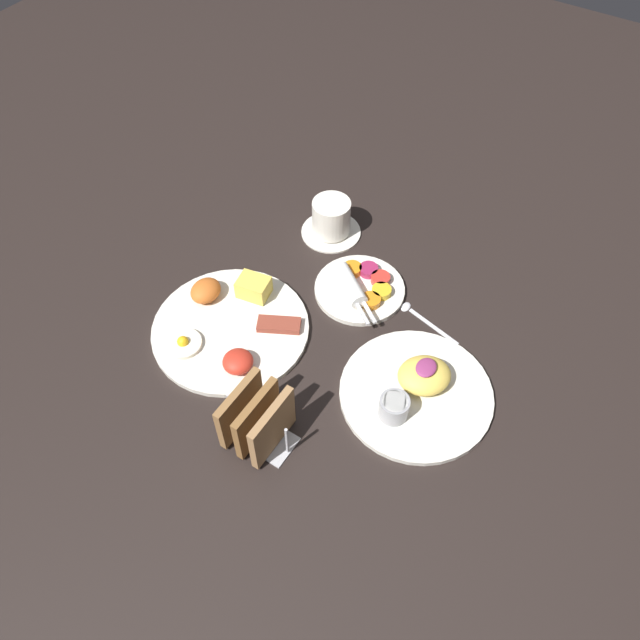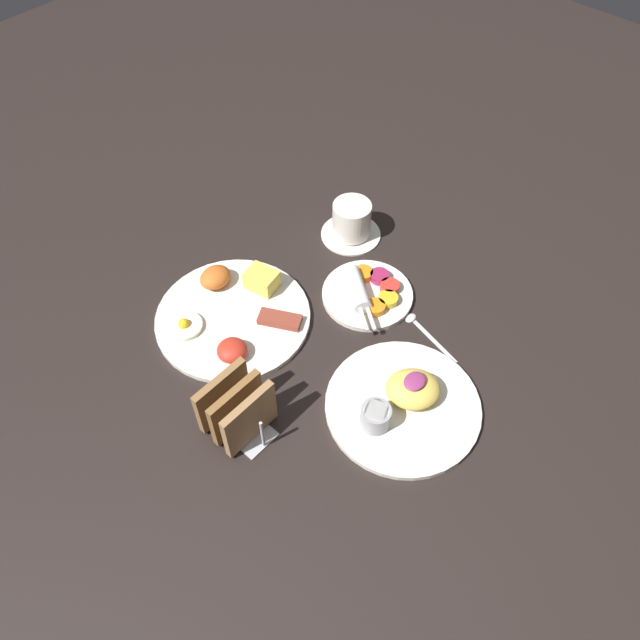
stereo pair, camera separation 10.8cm
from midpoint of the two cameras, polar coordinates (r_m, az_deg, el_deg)
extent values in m
plane|color=black|center=(1.06, -1.99, -4.93)|extent=(3.00, 3.00, 0.00)
cylinder|color=silver|center=(1.12, -10.93, -0.97)|extent=(0.28, 0.28, 0.01)
cube|color=#E5C64C|center=(1.15, -8.79, 2.81)|extent=(0.05, 0.06, 0.04)
ellipsoid|color=#C66023|center=(1.16, -13.06, 2.47)|extent=(0.06, 0.05, 0.03)
cylinder|color=#F4EACC|center=(1.11, -15.13, -2.29)|extent=(0.06, 0.06, 0.01)
sphere|color=yellow|center=(1.10, -15.20, -2.10)|extent=(0.02, 0.02, 0.02)
ellipsoid|color=red|center=(1.05, -10.45, -3.95)|extent=(0.05, 0.05, 0.03)
cube|color=brown|center=(1.10, -6.59, -0.61)|extent=(0.06, 0.08, 0.01)
cylinder|color=silver|center=(1.16, 0.98, 2.66)|extent=(0.17, 0.17, 0.01)
cylinder|color=orange|center=(1.13, 1.93, 1.60)|extent=(0.04, 0.04, 0.01)
cylinder|color=gold|center=(1.14, 2.96, 2.47)|extent=(0.04, 0.04, 0.01)
cylinder|color=red|center=(1.16, 2.91, 3.62)|extent=(0.04, 0.04, 0.01)
cylinder|color=#99234C|center=(1.18, 1.84, 4.44)|extent=(0.04, 0.04, 0.01)
cylinder|color=orange|center=(1.18, 0.34, 4.51)|extent=(0.04, 0.04, 0.01)
cylinder|color=white|center=(1.14, 0.01, 3.05)|extent=(0.08, 0.09, 0.03)
cube|color=silver|center=(1.10, 1.67, 0.54)|extent=(0.03, 0.04, 0.00)
cube|color=silver|center=(1.09, 1.10, 0.36)|extent=(0.03, 0.04, 0.00)
cylinder|color=silver|center=(1.03, 5.80, -6.91)|extent=(0.25, 0.25, 0.01)
ellipsoid|color=#EAC651|center=(1.02, 6.54, -5.26)|extent=(0.12, 0.12, 0.04)
ellipsoid|color=#8C3366|center=(1.00, 6.66, -4.55)|extent=(0.04, 0.03, 0.01)
cylinder|color=#99999E|center=(0.99, 3.64, -8.20)|extent=(0.05, 0.05, 0.04)
cylinder|color=white|center=(0.97, 3.69, -7.73)|extent=(0.04, 0.04, 0.01)
cube|color=#B7B7BC|center=(1.00, -8.68, -10.52)|extent=(0.06, 0.12, 0.01)
cube|color=#976E45|center=(0.95, -7.52, -10.06)|extent=(0.10, 0.01, 0.10)
cube|color=brown|center=(0.96, -9.05, -9.10)|extent=(0.10, 0.01, 0.10)
cube|color=olive|center=(0.97, -10.52, -8.16)|extent=(0.10, 0.01, 0.10)
cylinder|color=#B7B7BC|center=(0.95, -6.37, -11.13)|extent=(0.01, 0.00, 0.07)
cylinder|color=#B7B7BC|center=(0.99, -11.38, -7.95)|extent=(0.01, 0.01, 0.07)
cylinder|color=silver|center=(1.27, -1.45, 7.98)|extent=(0.12, 0.12, 0.01)
cylinder|color=silver|center=(1.24, -1.48, 9.28)|extent=(0.08, 0.08, 0.07)
cylinder|color=#381E0F|center=(1.22, -1.51, 10.31)|extent=(0.06, 0.06, 0.01)
cube|color=silver|center=(1.12, 7.64, -0.74)|extent=(0.03, 0.11, 0.00)
ellipsoid|color=silver|center=(1.14, 5.20, 1.16)|extent=(0.02, 0.02, 0.01)
camera|label=1|loc=(0.05, -92.87, -3.64)|focal=35.00mm
camera|label=2|loc=(0.05, 87.13, 3.64)|focal=35.00mm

